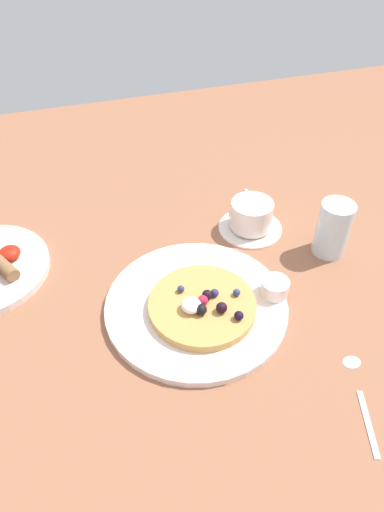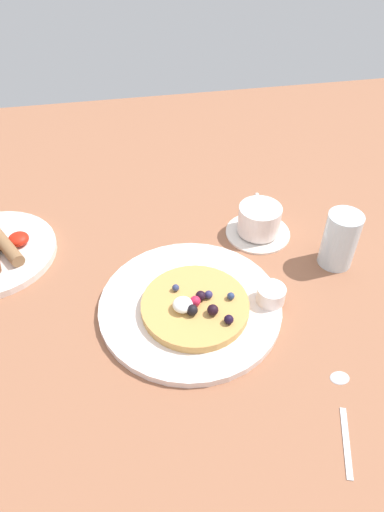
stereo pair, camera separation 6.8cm
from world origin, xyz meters
The scene contains 8 objects.
ground_plane centered at (0.00, 0.00, -0.01)m, with size 2.03×1.53×0.03m, color #945E42.
pancake_plate centered at (0.04, -0.07, 0.01)m, with size 0.30×0.30×0.01m, color white.
pancake_with_berries centered at (0.04, -0.09, 0.02)m, with size 0.17×0.17×0.03m.
syrup_ramekin centered at (0.16, -0.09, 0.03)m, with size 0.05×0.05×0.03m.
coffee_saucer centered at (0.20, 0.09, 0.00)m, with size 0.12×0.12×0.01m, color white.
coffee_cup centered at (0.20, 0.09, 0.04)m, with size 0.08×0.11×0.05m.
teaspoon centered at (0.21, -0.27, 0.00)m, with size 0.06×0.15×0.01m.
water_glass centered at (0.31, -0.01, 0.05)m, with size 0.06×0.06×0.10m, color silver.
Camera 1 is at (-0.12, -0.54, 0.57)m, focal length 32.25 mm.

